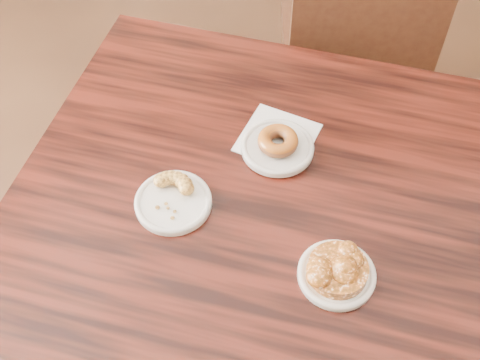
{
  "coord_description": "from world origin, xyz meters",
  "views": [
    {
      "loc": [
        -0.27,
        -0.8,
        1.73
      ],
      "look_at": [
        -0.28,
        -0.09,
        0.8
      ],
      "focal_mm": 45.0,
      "sensor_mm": 36.0,
      "label": 1
    }
  ],
  "objects_px": {
    "chair_far": "(349,47)",
    "apple_fritter": "(338,268)",
    "glazed_donut": "(278,141)",
    "cafe_table": "(255,297)",
    "cruller_fragment": "(172,196)"
  },
  "relations": [
    {
      "from": "cruller_fragment",
      "to": "cafe_table",
      "type": "bearing_deg",
      "value": -5.12
    },
    {
      "from": "chair_far",
      "to": "glazed_donut",
      "type": "bearing_deg",
      "value": 68.97
    },
    {
      "from": "glazed_donut",
      "to": "cafe_table",
      "type": "bearing_deg",
      "value": -105.1
    },
    {
      "from": "chair_far",
      "to": "apple_fritter",
      "type": "bearing_deg",
      "value": 80.46
    },
    {
      "from": "cafe_table",
      "to": "glazed_donut",
      "type": "height_order",
      "value": "glazed_donut"
    },
    {
      "from": "glazed_donut",
      "to": "apple_fritter",
      "type": "bearing_deg",
      "value": -71.86
    },
    {
      "from": "cafe_table",
      "to": "chair_far",
      "type": "distance_m",
      "value": 0.91
    },
    {
      "from": "glazed_donut",
      "to": "cruller_fragment",
      "type": "xyz_separation_m",
      "value": [
        -0.21,
        -0.14,
        -0.0
      ]
    },
    {
      "from": "cafe_table",
      "to": "apple_fritter",
      "type": "height_order",
      "value": "apple_fritter"
    },
    {
      "from": "glazed_donut",
      "to": "cruller_fragment",
      "type": "distance_m",
      "value": 0.25
    },
    {
      "from": "chair_far",
      "to": "cruller_fragment",
      "type": "xyz_separation_m",
      "value": [
        -0.48,
        -0.83,
        0.33
      ]
    },
    {
      "from": "cafe_table",
      "to": "glazed_donut",
      "type": "relative_size",
      "value": 11.63
    },
    {
      "from": "cafe_table",
      "to": "glazed_donut",
      "type": "distance_m",
      "value": 0.44
    },
    {
      "from": "cafe_table",
      "to": "chair_far",
      "type": "bearing_deg",
      "value": 85.07
    },
    {
      "from": "chair_far",
      "to": "apple_fritter",
      "type": "relative_size",
      "value": 5.91
    }
  ]
}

